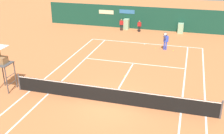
# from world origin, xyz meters

# --- Properties ---
(ground_plane) EXTENTS (80.00, 80.00, 0.01)m
(ground_plane) POSITION_xyz_m (-0.00, 0.58, 0.00)
(ground_plane) COLOR #C67042
(tennis_net) EXTENTS (12.10, 0.10, 1.07)m
(tennis_net) POSITION_xyz_m (0.00, 0.00, 0.51)
(tennis_net) COLOR #4C4C51
(tennis_net) RESTS_ON ground_plane
(sponsor_back_wall) EXTENTS (25.00, 1.02, 2.51)m
(sponsor_back_wall) POSITION_xyz_m (-0.01, 16.97, 1.22)
(sponsor_back_wall) COLOR #144233
(sponsor_back_wall) RESTS_ON ground_plane
(umpire_chair) EXTENTS (1.00, 1.00, 2.87)m
(umpire_chair) POSITION_xyz_m (-6.84, -0.23, 1.89)
(umpire_chair) COLOR #47474C
(umpire_chair) RESTS_ON ground_plane
(player_on_baseline) EXTENTS (0.48, 0.77, 1.77)m
(player_on_baseline) POSITION_xyz_m (2.05, 10.33, 0.93)
(player_on_baseline) COLOR blue
(player_on_baseline) RESTS_ON ground_plane
(ball_kid_centre_post) EXTENTS (0.44, 0.19, 1.31)m
(ball_kid_centre_post) POSITION_xyz_m (-3.33, 15.65, 0.75)
(ball_kid_centre_post) COLOR black
(ball_kid_centre_post) RESTS_ON ground_plane
(ball_kid_left_post) EXTENTS (0.42, 0.19, 1.25)m
(ball_kid_left_post) POSITION_xyz_m (-1.32, 15.65, 0.72)
(ball_kid_left_post) COLOR black
(ball_kid_left_post) RESTS_ON ground_plane
(tennis_ball_near_service_line) EXTENTS (0.07, 0.07, 0.07)m
(tennis_ball_near_service_line) POSITION_xyz_m (2.79, 10.22, 0.03)
(tennis_ball_near_service_line) COLOR #CCE033
(tennis_ball_near_service_line) RESTS_ON ground_plane
(tennis_ball_by_sideline) EXTENTS (0.07, 0.07, 0.07)m
(tennis_ball_by_sideline) POSITION_xyz_m (1.21, 10.52, 0.03)
(tennis_ball_by_sideline) COLOR #CCE033
(tennis_ball_by_sideline) RESTS_ON ground_plane
(tennis_ball_mid_court) EXTENTS (0.07, 0.07, 0.07)m
(tennis_ball_mid_court) POSITION_xyz_m (-0.07, 3.78, 0.03)
(tennis_ball_mid_court) COLOR #CCE033
(tennis_ball_mid_court) RESTS_ON ground_plane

